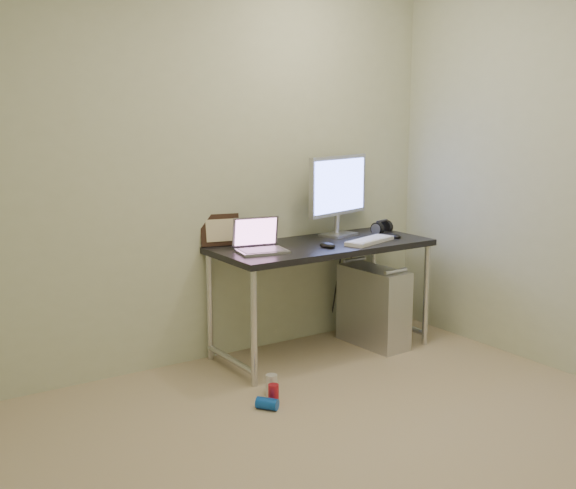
# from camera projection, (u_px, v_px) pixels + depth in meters

# --- Properties ---
(floor) EXTENTS (3.50, 3.50, 0.00)m
(floor) POSITION_uv_depth(u_px,v_px,m) (380.00, 464.00, 3.36)
(floor) COLOR tan
(floor) RESTS_ON ground
(wall_back) EXTENTS (3.50, 0.02, 2.50)m
(wall_back) POSITION_uv_depth(u_px,v_px,m) (203.00, 169.00, 4.56)
(wall_back) COLOR beige
(wall_back) RESTS_ON ground
(desk) EXTENTS (1.47, 0.64, 0.75)m
(desk) POSITION_uv_depth(u_px,v_px,m) (322.00, 256.00, 4.79)
(desk) COLOR black
(desk) RESTS_ON ground
(tower_computer) EXTENTS (0.26, 0.54, 0.58)m
(tower_computer) POSITION_uv_depth(u_px,v_px,m) (373.00, 306.00, 5.01)
(tower_computer) COLOR #B5B5BA
(tower_computer) RESTS_ON ground
(cable_a) EXTENTS (0.01, 0.16, 0.69)m
(cable_a) POSITION_uv_depth(u_px,v_px,m) (337.00, 280.00, 5.24)
(cable_a) COLOR black
(cable_a) RESTS_ON ground
(cable_b) EXTENTS (0.02, 0.11, 0.71)m
(cable_b) POSITION_uv_depth(u_px,v_px,m) (349.00, 281.00, 5.28)
(cable_b) COLOR black
(cable_b) RESTS_ON ground
(can_red) EXTENTS (0.08, 0.08, 0.11)m
(can_red) POSITION_uv_depth(u_px,v_px,m) (273.00, 394.00, 4.04)
(can_red) COLOR red
(can_red) RESTS_ON ground
(can_white) EXTENTS (0.07, 0.07, 0.12)m
(can_white) POSITION_uv_depth(u_px,v_px,m) (272.00, 385.00, 4.15)
(can_white) COLOR silver
(can_white) RESTS_ON ground
(can_blue) EXTENTS (0.12, 0.14, 0.07)m
(can_blue) POSITION_uv_depth(u_px,v_px,m) (267.00, 404.00, 3.96)
(can_blue) COLOR blue
(can_blue) RESTS_ON ground
(laptop) EXTENTS (0.34, 0.30, 0.21)m
(laptop) POSITION_uv_depth(u_px,v_px,m) (260.00, 243.00, 4.50)
(laptop) COLOR #B9BAC1
(laptop) RESTS_ON desk
(monitor) EXTENTS (0.58, 0.23, 0.56)m
(monitor) POSITION_uv_depth(u_px,v_px,m) (338.00, 189.00, 5.00)
(monitor) COLOR #B9BAC1
(monitor) RESTS_ON desk
(keyboard) EXTENTS (0.43, 0.25, 0.02)m
(keyboard) POSITION_uv_depth(u_px,v_px,m) (370.00, 241.00, 4.80)
(keyboard) COLOR silver
(keyboard) RESTS_ON desk
(mouse_right) EXTENTS (0.09, 0.12, 0.03)m
(mouse_right) POSITION_uv_depth(u_px,v_px,m) (396.00, 235.00, 4.98)
(mouse_right) COLOR black
(mouse_right) RESTS_ON desk
(mouse_left) EXTENTS (0.09, 0.13, 0.04)m
(mouse_left) POSITION_uv_depth(u_px,v_px,m) (327.00, 244.00, 4.63)
(mouse_left) COLOR black
(mouse_left) RESTS_ON desk
(headphones) EXTENTS (0.18, 0.10, 0.10)m
(headphones) POSITION_uv_depth(u_px,v_px,m) (382.00, 228.00, 5.22)
(headphones) COLOR black
(headphones) RESTS_ON desk
(picture_frame) EXTENTS (0.27, 0.13, 0.21)m
(picture_frame) POSITION_uv_depth(u_px,v_px,m) (220.00, 230.00, 4.67)
(picture_frame) COLOR black
(picture_frame) RESTS_ON desk
(webcam) EXTENTS (0.04, 0.03, 0.12)m
(webcam) POSITION_uv_depth(u_px,v_px,m) (251.00, 230.00, 4.75)
(webcam) COLOR silver
(webcam) RESTS_ON desk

